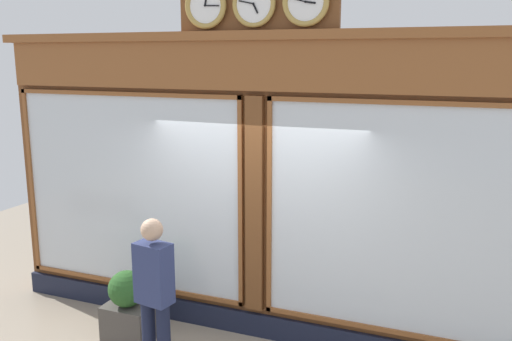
% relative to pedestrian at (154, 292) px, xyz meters
% --- Properties ---
extents(shop_facade, '(6.84, 0.42, 4.10)m').
position_rel_pedestrian_xyz_m(shop_facade, '(-0.61, -1.31, 0.84)').
color(shop_facade, brown).
rests_on(shop_facade, ground_plane).
extents(pedestrian, '(0.39, 0.28, 1.69)m').
position_rel_pedestrian_xyz_m(pedestrian, '(0.00, 0.00, 0.00)').
color(pedestrian, '#191E38').
rests_on(pedestrian, ground_plane).
extents(planter_box, '(0.56, 0.36, 0.42)m').
position_rel_pedestrian_xyz_m(planter_box, '(0.72, -0.52, -0.72)').
color(planter_box, '#4C4742').
rests_on(planter_box, ground_plane).
extents(planter_shrub, '(0.42, 0.42, 0.42)m').
position_rel_pedestrian_xyz_m(planter_shrub, '(0.72, -0.52, -0.30)').
color(planter_shrub, '#285623').
rests_on(planter_shrub, planter_box).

